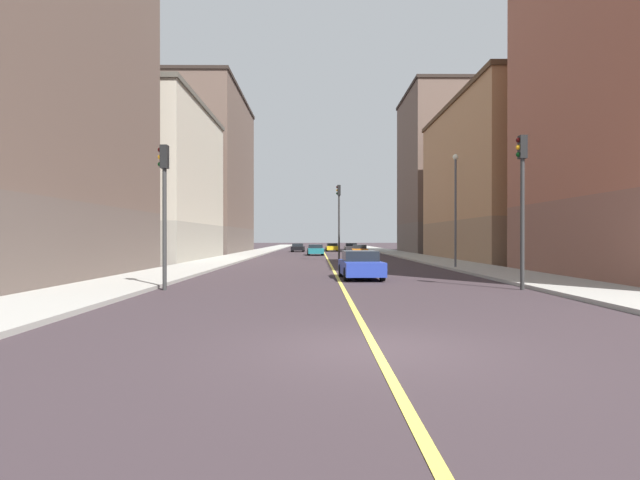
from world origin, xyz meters
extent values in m
plane|color=#352A2F|center=(0.00, 0.00, 0.00)|extent=(400.00, 400.00, 0.00)
cube|color=#9E9B93|center=(9.29, 49.00, 0.07)|extent=(3.86, 168.00, 0.15)
cube|color=#9E9B93|center=(-9.29, 49.00, 0.07)|extent=(3.86, 168.00, 0.15)
cube|color=#E5D14C|center=(0.00, 49.00, 0.01)|extent=(0.16, 154.00, 0.01)
cube|color=#8F6B4F|center=(17.12, 36.96, 1.80)|extent=(11.80, 22.41, 3.59)
cube|color=#A8754C|center=(17.12, 36.96, 8.85)|extent=(11.80, 22.41, 10.52)
cube|color=#4B3422|center=(17.12, 36.96, 14.31)|extent=(12.10, 22.71, 0.40)
cube|color=brown|center=(17.12, 59.08, 2.00)|extent=(11.80, 15.63, 3.99)
cube|color=brown|center=(17.12, 59.08, 12.72)|extent=(11.80, 15.63, 17.46)
cube|color=#2B221D|center=(17.12, 59.08, 21.65)|extent=(12.10, 15.93, 0.40)
cube|color=#9D9688|center=(-17.12, 36.21, 1.65)|extent=(11.80, 18.11, 3.30)
cube|color=#BCB29E|center=(-17.12, 36.21, 8.47)|extent=(11.80, 18.11, 10.35)
cube|color=#545047|center=(-17.12, 36.21, 13.85)|extent=(12.10, 18.41, 0.40)
cube|color=brown|center=(-17.12, 59.83, 1.68)|extent=(11.80, 24.08, 3.37)
cube|color=brown|center=(-17.12, 59.83, 12.31)|extent=(11.80, 24.08, 17.88)
cube|color=#2B221D|center=(-17.12, 59.83, 21.45)|extent=(12.10, 24.38, 0.40)
cylinder|color=#2D2D2D|center=(6.96, 10.26, 2.56)|extent=(0.16, 0.16, 5.11)
cube|color=black|center=(6.96, 10.26, 5.56)|extent=(0.28, 0.32, 0.90)
sphere|color=#320404|center=(6.80, 10.26, 5.83)|extent=(0.20, 0.20, 0.20)
sphere|color=orange|center=(6.80, 10.26, 5.55)|extent=(0.20, 0.20, 0.20)
sphere|color=black|center=(6.80, 10.26, 5.27)|extent=(0.20, 0.20, 0.20)
cylinder|color=#2D2D2D|center=(-6.96, 10.26, 2.36)|extent=(0.16, 0.16, 4.72)
cube|color=black|center=(-6.96, 10.26, 5.17)|extent=(0.28, 0.32, 0.90)
sphere|color=#320404|center=(-7.12, 10.26, 5.44)|extent=(0.20, 0.20, 0.20)
sphere|color=orange|center=(-7.12, 10.26, 5.16)|extent=(0.20, 0.20, 0.20)
sphere|color=black|center=(-7.12, 10.26, 4.88)|extent=(0.20, 0.20, 0.20)
cylinder|color=#2D2D2D|center=(0.92, 34.89, 2.90)|extent=(0.16, 0.16, 5.79)
cube|color=black|center=(0.92, 34.89, 6.24)|extent=(0.28, 0.32, 0.90)
sphere|color=#320404|center=(0.76, 34.89, 6.51)|extent=(0.20, 0.20, 0.20)
sphere|color=orange|center=(0.76, 34.89, 6.23)|extent=(0.20, 0.20, 0.20)
sphere|color=black|center=(0.76, 34.89, 5.95)|extent=(0.20, 0.20, 0.20)
cylinder|color=#4C4C51|center=(7.96, 23.20, 3.64)|extent=(0.14, 0.14, 6.98)
sphere|color=#EAEACC|center=(7.96, 23.20, 7.28)|extent=(0.36, 0.36, 0.36)
cube|color=black|center=(-3.78, 64.34, 0.50)|extent=(1.91, 4.31, 0.56)
cube|color=black|center=(-3.78, 64.40, 1.01)|extent=(1.63, 2.09, 0.45)
cylinder|color=black|center=(-4.56, 65.68, 0.32)|extent=(0.24, 0.65, 0.64)
cylinder|color=black|center=(-2.93, 65.63, 0.32)|extent=(0.24, 0.65, 0.64)
cylinder|color=black|center=(-4.64, 63.04, 0.32)|extent=(0.24, 0.65, 0.64)
cylinder|color=black|center=(-3.00, 62.99, 0.32)|extent=(0.24, 0.65, 0.64)
cube|color=#196670|center=(-1.18, 49.40, 0.53)|extent=(1.98, 4.43, 0.61)
cube|color=black|center=(-1.18, 49.45, 1.05)|extent=(1.66, 2.14, 0.44)
cylinder|color=black|center=(-2.05, 50.71, 0.32)|extent=(0.25, 0.65, 0.64)
cylinder|color=black|center=(-0.43, 50.78, 0.32)|extent=(0.25, 0.65, 0.64)
cylinder|color=black|center=(-1.93, 48.02, 0.32)|extent=(0.25, 0.65, 0.64)
cylinder|color=black|center=(-0.31, 48.09, 0.32)|extent=(0.25, 0.65, 0.64)
cube|color=silver|center=(4.23, 67.24, 0.51)|extent=(1.89, 4.42, 0.57)
cube|color=black|center=(4.23, 67.39, 1.01)|extent=(1.66, 2.10, 0.44)
cylinder|color=black|center=(3.37, 68.61, 0.32)|extent=(0.22, 0.64, 0.64)
cylinder|color=black|center=(5.09, 68.62, 0.32)|extent=(0.22, 0.64, 0.64)
cylinder|color=black|center=(3.37, 65.87, 0.32)|extent=(0.22, 0.64, 0.64)
cylinder|color=black|center=(5.09, 65.88, 0.32)|extent=(0.22, 0.64, 0.64)
cube|color=orange|center=(3.94, 48.71, 0.50)|extent=(1.93, 4.20, 0.57)
cube|color=black|center=(3.95, 48.90, 1.01)|extent=(1.62, 1.84, 0.45)
cylinder|color=black|center=(3.21, 50.02, 0.32)|extent=(0.25, 0.65, 0.64)
cylinder|color=black|center=(4.79, 49.95, 0.32)|extent=(0.25, 0.65, 0.64)
cylinder|color=black|center=(3.09, 47.47, 0.32)|extent=(0.25, 0.65, 0.64)
cylinder|color=black|center=(4.68, 47.40, 0.32)|extent=(0.25, 0.65, 0.64)
cube|color=#23389E|center=(1.13, 15.67, 0.55)|extent=(2.03, 4.54, 0.66)
cube|color=black|center=(1.12, 15.87, 1.13)|extent=(1.72, 2.12, 0.50)
cylinder|color=black|center=(0.22, 17.02, 0.32)|extent=(0.24, 0.65, 0.64)
cylinder|color=black|center=(1.93, 17.09, 0.32)|extent=(0.24, 0.65, 0.64)
cylinder|color=black|center=(0.33, 14.25, 0.32)|extent=(0.24, 0.65, 0.64)
cylinder|color=black|center=(2.03, 14.32, 0.32)|extent=(0.24, 0.65, 0.64)
cube|color=gold|center=(1.30, 66.42, 0.52)|extent=(1.92, 3.98, 0.60)
cube|color=black|center=(1.30, 66.41, 1.03)|extent=(1.62, 1.92, 0.41)
cylinder|color=black|center=(0.45, 67.60, 0.32)|extent=(0.25, 0.65, 0.64)
cylinder|color=black|center=(2.05, 67.67, 0.32)|extent=(0.25, 0.65, 0.64)
cylinder|color=black|center=(0.55, 65.18, 0.32)|extent=(0.25, 0.65, 0.64)
cylinder|color=black|center=(2.15, 65.25, 0.32)|extent=(0.25, 0.65, 0.64)
camera|label=1|loc=(-1.07, -9.13, 2.02)|focal=28.07mm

